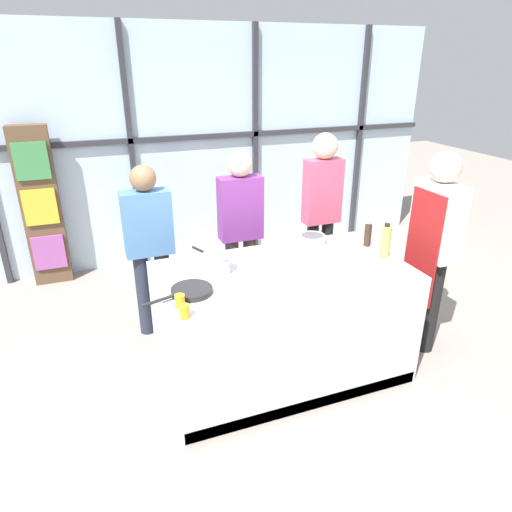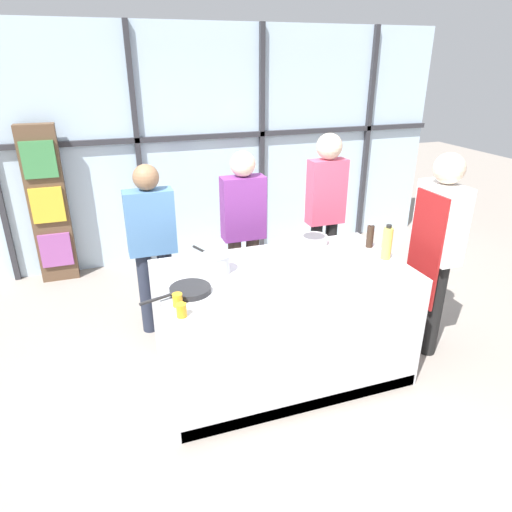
# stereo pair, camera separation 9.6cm
# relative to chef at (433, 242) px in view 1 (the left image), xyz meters

# --- Properties ---
(ground_plane) EXTENTS (18.00, 18.00, 0.00)m
(ground_plane) POSITION_rel_chef_xyz_m (-1.33, 0.08, -1.00)
(ground_plane) COLOR gray
(back_window_wall) EXTENTS (6.40, 0.10, 2.80)m
(back_window_wall) POSITION_rel_chef_xyz_m (-1.33, 2.76, 0.40)
(back_window_wall) COLOR silver
(back_window_wall) RESTS_ON ground_plane
(bookshelf) EXTENTS (0.40, 0.19, 1.78)m
(bookshelf) POSITION_rel_chef_xyz_m (-3.14, 2.57, -0.11)
(bookshelf) COLOR brown
(bookshelf) RESTS_ON ground_plane
(demo_island) EXTENTS (1.91, 1.05, 0.93)m
(demo_island) POSITION_rel_chef_xyz_m (-1.33, 0.08, -0.54)
(demo_island) COLOR silver
(demo_island) RESTS_ON ground_plane
(chef) EXTENTS (0.25, 0.44, 1.75)m
(chef) POSITION_rel_chef_xyz_m (0.00, 0.00, 0.00)
(chef) COLOR black
(chef) RESTS_ON ground_plane
(spectator_far_left) EXTENTS (0.42, 0.22, 1.60)m
(spectator_far_left) POSITION_rel_chef_xyz_m (-2.19, 1.08, -0.09)
(spectator_far_left) COLOR #232838
(spectator_far_left) RESTS_ON ground_plane
(spectator_center_left) EXTENTS (0.41, 0.23, 1.66)m
(spectator_center_left) POSITION_rel_chef_xyz_m (-1.33, 1.08, -0.05)
(spectator_center_left) COLOR #47382D
(spectator_center_left) RESTS_ON ground_plane
(spectator_center_right) EXTENTS (0.37, 0.25, 1.77)m
(spectator_center_right) POSITION_rel_chef_xyz_m (-0.47, 1.08, 0.05)
(spectator_center_right) COLOR black
(spectator_center_right) RESTS_ON ground_plane
(frying_pan) EXTENTS (0.50, 0.28, 0.04)m
(frying_pan) POSITION_rel_chef_xyz_m (-2.07, -0.04, -0.05)
(frying_pan) COLOR #232326
(frying_pan) RESTS_ON demo_island
(saucepan) EXTENTS (0.23, 0.38, 0.15)m
(saucepan) POSITION_rel_chef_xyz_m (-1.82, 0.21, 0.01)
(saucepan) COLOR silver
(saucepan) RESTS_ON demo_island
(white_plate) EXTENTS (0.23, 0.23, 0.01)m
(white_plate) POSITION_rel_chef_xyz_m (-0.92, -0.27, -0.06)
(white_plate) COLOR white
(white_plate) RESTS_ON demo_island
(mixing_bowl) EXTENTS (0.23, 0.23, 0.08)m
(mixing_bowl) POSITION_rel_chef_xyz_m (-0.88, 0.48, -0.03)
(mixing_bowl) COLOR silver
(mixing_bowl) RESTS_ON demo_island
(oil_bottle) EXTENTS (0.08, 0.08, 0.29)m
(oil_bottle) POSITION_rel_chef_xyz_m (-0.47, 0.01, 0.07)
(oil_bottle) COLOR #E0CC4C
(oil_bottle) RESTS_ON demo_island
(pepper_grinder) EXTENTS (0.06, 0.06, 0.23)m
(pepper_grinder) POSITION_rel_chef_xyz_m (-0.46, 0.27, 0.03)
(pepper_grinder) COLOR #332319
(pepper_grinder) RESTS_ON demo_island
(juice_glass_near) EXTENTS (0.07, 0.07, 0.09)m
(juice_glass_near) POSITION_rel_chef_xyz_m (-2.18, -0.34, -0.02)
(juice_glass_near) COLOR orange
(juice_glass_near) RESTS_ON demo_island
(juice_glass_far) EXTENTS (0.07, 0.07, 0.09)m
(juice_glass_far) POSITION_rel_chef_xyz_m (-2.18, -0.20, -0.02)
(juice_glass_far) COLOR orange
(juice_glass_far) RESTS_ON demo_island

